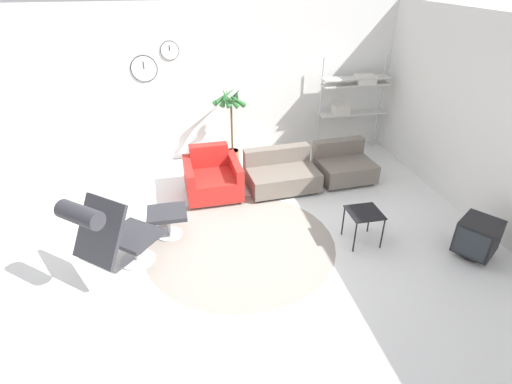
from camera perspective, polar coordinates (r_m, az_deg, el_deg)
The scene contains 13 objects.
ground_plane at distance 5.57m, azimuth -2.93°, elevation -6.77°, with size 12.00×12.00×0.00m, color white.
wall_back at distance 7.55m, azimuth -6.81°, elevation 14.95°, with size 12.00×0.09×2.80m.
wall_right at distance 6.38m, azimuth 30.38°, elevation 8.26°, with size 0.06×12.00×2.80m.
round_rug at distance 5.49m, azimuth -2.24°, elevation -7.33°, with size 2.57×2.57×0.01m.
lounge_chair at distance 4.84m, azimuth -20.54°, elevation -5.03°, with size 1.08×1.13×1.17m.
ottoman at distance 5.61m, azimuth -12.54°, elevation -3.47°, with size 0.53×0.45×0.39m.
armchair_red at distance 6.52m, azimuth -6.24°, elevation 1.86°, with size 0.90×0.90×0.76m.
couch_low at distance 6.72m, azimuth 3.59°, elevation 2.49°, with size 1.20×0.88×0.63m.
couch_second at distance 7.17m, azimuth 12.37°, elevation 3.66°, with size 0.97×0.86×0.63m.
side_table at distance 5.48m, azimuth 15.21°, elevation -3.22°, with size 0.43×0.43×0.47m.
crt_television at distance 5.85m, azimuth 29.06°, elevation -5.72°, with size 0.65×0.64×0.51m.
potted_plant at distance 7.32m, azimuth -3.53°, elevation 9.79°, with size 0.60×0.62×1.46m.
shelf_unit at distance 8.00m, azimuth 13.81°, elevation 13.49°, with size 1.30×0.28×1.84m.
Camera 1 is at (-0.63, -4.43, 3.31)m, focal length 28.00 mm.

